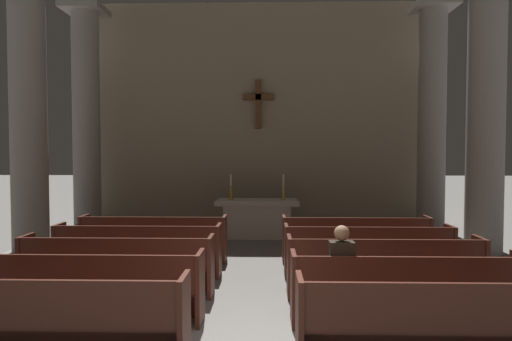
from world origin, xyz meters
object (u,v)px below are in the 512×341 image
at_px(pew_left_row_2, 89,287).
at_px(column_left_third, 86,125).
at_px(pew_left_row_1, 47,318).
at_px(pew_right_row_2, 407,289).
at_px(altar, 257,217).
at_px(pew_right_row_5, 356,239).
at_px(column_right_second, 486,115).
at_px(candlestick_left, 231,192).
at_px(pew_left_row_4, 138,250).
at_px(lone_worshipper, 340,272).
at_px(pew_right_row_3, 384,267).
at_px(candlestick_right, 283,192).
at_px(pew_left_row_5, 154,238).
at_px(pew_right_row_1, 441,322).
at_px(pew_left_row_3, 117,265).
at_px(pew_right_row_4, 368,251).
at_px(column_left_second, 29,116).
at_px(column_right_third, 432,124).

relative_size(pew_left_row_2, column_left_third, 0.49).
bearing_deg(pew_left_row_1, pew_right_row_2, 14.96).
height_order(pew_right_row_2, altar, altar).
distance_m(pew_right_row_5, column_left_third, 7.78).
relative_size(column_right_second, altar, 2.83).
bearing_deg(candlestick_left, pew_left_row_4, -110.35).
distance_m(pew_right_row_5, lone_worshipper, 3.44).
xyz_separation_m(pew_left_row_4, pew_right_row_3, (4.19, -1.12, 0.00)).
bearing_deg(candlestick_right, pew_right_row_3, -74.05).
height_order(column_left_third, lone_worshipper, column_left_third).
distance_m(pew_right_row_3, pew_right_row_5, 2.24).
bearing_deg(pew_right_row_2, pew_left_row_5, 141.29).
bearing_deg(pew_left_row_1, pew_right_row_1, 0.00).
bearing_deg(pew_right_row_3, pew_left_row_5, 151.89).
bearing_deg(pew_left_row_3, pew_left_row_1, -90.00).
relative_size(pew_left_row_2, pew_right_row_1, 1.00).
xyz_separation_m(pew_right_row_3, column_right_second, (2.57, 2.19, 2.55)).
bearing_deg(lone_worshipper, pew_right_row_3, 51.49).
distance_m(pew_right_row_4, candlestick_right, 4.08).
height_order(pew_left_row_4, pew_right_row_4, same).
xyz_separation_m(column_right_second, column_left_third, (-9.34, 2.93, 0.00)).
bearing_deg(candlestick_left, column_left_second, -145.83).
height_order(pew_left_row_4, column_left_third, column_left_third).
bearing_deg(pew_left_row_5, pew_left_row_4, -90.00).
height_order(pew_left_row_3, column_left_third, column_left_third).
xyz_separation_m(pew_right_row_1, altar, (-2.10, 7.12, 0.06)).
height_order(pew_right_row_1, altar, altar).
bearing_deg(column_left_second, pew_left_row_5, 1.14).
bearing_deg(pew_right_row_4, pew_right_row_1, -90.00).
height_order(pew_left_row_5, column_right_third, column_right_third).
distance_m(pew_left_row_2, pew_left_row_4, 2.24).
height_order(pew_right_row_2, candlestick_right, candlestick_right).
bearing_deg(pew_right_row_5, column_left_third, 156.98).
relative_size(pew_left_row_5, candlestick_right, 4.45).
xyz_separation_m(pew_right_row_3, column_left_third, (-6.76, 5.11, 2.55)).
xyz_separation_m(pew_left_row_2, column_left_second, (-2.57, 3.31, 2.55)).
xyz_separation_m(pew_right_row_4, pew_right_row_5, (0.00, 1.12, 0.00)).
bearing_deg(candlestick_right, column_right_second, -34.17).
bearing_deg(pew_left_row_4, lone_worshipper, -33.47).
bearing_deg(pew_right_row_5, candlestick_right, 117.84).
bearing_deg(pew_left_row_5, column_right_second, -0.44).
bearing_deg(pew_right_row_5, column_right_second, -1.14).
distance_m(pew_right_row_3, pew_right_row_4, 1.12).
distance_m(pew_left_row_4, lone_worshipper, 4.00).
bearing_deg(pew_left_row_1, candlestick_left, 78.91).
height_order(pew_right_row_1, lone_worshipper, lone_worshipper).
relative_size(pew_right_row_3, candlestick_left, 4.45).
bearing_deg(pew_right_row_4, column_left_second, 171.03).
bearing_deg(pew_right_row_1, column_right_second, 59.84).
xyz_separation_m(pew_left_row_1, lone_worshipper, (3.33, 1.16, 0.22)).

